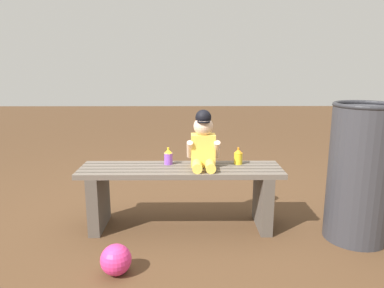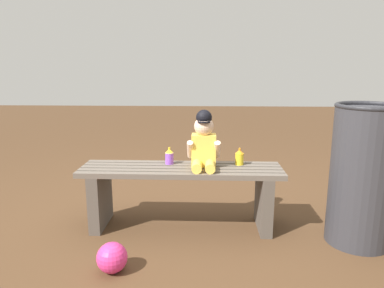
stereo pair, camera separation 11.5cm
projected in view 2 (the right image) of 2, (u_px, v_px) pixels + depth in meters
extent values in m
plane|color=#4C331E|center=(181.00, 226.00, 2.61)|extent=(16.00, 16.00, 0.00)
cube|color=#60564C|center=(179.00, 176.00, 2.37)|extent=(1.42, 0.06, 0.04)
cube|color=#60564C|center=(180.00, 173.00, 2.44)|extent=(1.42, 0.06, 0.04)
cube|color=#60564C|center=(181.00, 170.00, 2.52)|extent=(1.42, 0.06, 0.04)
cube|color=#60564C|center=(182.00, 167.00, 2.59)|extent=(1.42, 0.06, 0.04)
cube|color=#60564C|center=(182.00, 164.00, 2.66)|extent=(1.42, 0.06, 0.04)
cube|color=#524941|center=(100.00, 198.00, 2.59)|extent=(0.08, 0.36, 0.41)
cube|color=#524941|center=(264.00, 201.00, 2.54)|extent=(0.08, 0.36, 0.41)
cube|color=#F2C64C|center=(204.00, 150.00, 2.52)|extent=(0.17, 0.12, 0.23)
sphere|color=beige|center=(204.00, 126.00, 2.48)|extent=(0.14, 0.14, 0.14)
cylinder|color=black|center=(204.00, 122.00, 2.44)|extent=(0.09, 0.09, 0.01)
sphere|color=black|center=(204.00, 118.00, 2.47)|extent=(0.11, 0.11, 0.11)
cylinder|color=#FED050|center=(197.00, 166.00, 2.42)|extent=(0.07, 0.16, 0.07)
cylinder|color=#FED050|center=(210.00, 166.00, 2.42)|extent=(0.07, 0.16, 0.07)
cylinder|color=beige|center=(190.00, 149.00, 2.49)|extent=(0.04, 0.12, 0.14)
cylinder|color=beige|center=(217.00, 150.00, 2.48)|extent=(0.04, 0.12, 0.14)
cylinder|color=#8C4CCC|center=(169.00, 158.00, 2.59)|extent=(0.06, 0.06, 0.08)
cone|color=yellow|center=(169.00, 151.00, 2.58)|extent=(0.06, 0.06, 0.03)
cylinder|color=yellow|center=(169.00, 149.00, 2.58)|extent=(0.01, 0.01, 0.02)
cylinder|color=yellow|center=(239.00, 159.00, 2.57)|extent=(0.06, 0.06, 0.08)
cone|color=orange|center=(240.00, 152.00, 2.56)|extent=(0.06, 0.06, 0.03)
cylinder|color=orange|center=(240.00, 149.00, 2.56)|extent=(0.01, 0.01, 0.02)
sphere|color=#E5337F|center=(112.00, 258.00, 2.01)|extent=(0.18, 0.18, 0.18)
cylinder|color=#333338|center=(363.00, 177.00, 2.29)|extent=(0.41, 0.41, 0.90)
torus|color=#232327|center=(370.00, 106.00, 2.19)|extent=(0.42, 0.42, 0.03)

